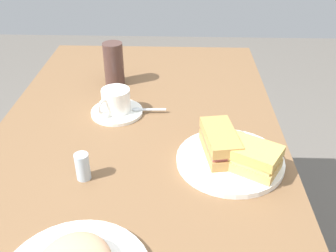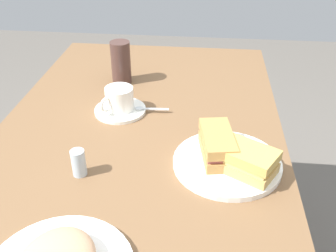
{
  "view_description": "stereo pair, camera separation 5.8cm",
  "coord_description": "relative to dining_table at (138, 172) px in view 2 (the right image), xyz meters",
  "views": [
    {
      "loc": [
        -0.83,
        -0.11,
        1.34
      ],
      "look_at": [
        0.01,
        -0.08,
        0.8
      ],
      "focal_mm": 41.24,
      "sensor_mm": 36.0,
      "label": 1
    },
    {
      "loc": [
        -0.83,
        -0.17,
        1.34
      ],
      "look_at": [
        0.01,
        -0.08,
        0.8
      ],
      "focal_mm": 41.24,
      "sensor_mm": 36.0,
      "label": 2
    }
  ],
  "objects": [
    {
      "name": "dining_table",
      "position": [
        0.0,
        0.0,
        0.0
      ],
      "size": [
        1.33,
        0.77,
        0.77
      ],
      "color": "brown",
      "rests_on": "ground_plane"
    },
    {
      "name": "salt_shaker",
      "position": [
        -0.17,
        0.1,
        0.15
      ],
      "size": [
        0.03,
        0.03,
        0.06
      ],
      "primitive_type": "cylinder",
      "color": "silver",
      "rests_on": "dining_table"
    },
    {
      "name": "coffee_saucer",
      "position": [
        0.12,
        0.07,
        0.13
      ],
      "size": [
        0.15,
        0.15,
        0.01
      ],
      "primitive_type": "cylinder",
      "color": "white",
      "rests_on": "dining_table"
    },
    {
      "name": "sandwich_front",
      "position": [
        -0.08,
        -0.21,
        0.17
      ],
      "size": [
        0.15,
        0.09,
        0.06
      ],
      "color": "#B48447",
      "rests_on": "sandwich_plate"
    },
    {
      "name": "sandwich_plate",
      "position": [
        -0.1,
        -0.23,
        0.13
      ],
      "size": [
        0.25,
        0.25,
        0.01
      ],
      "primitive_type": "cylinder",
      "color": "white",
      "rests_on": "dining_table"
    },
    {
      "name": "drinking_glass",
      "position": [
        0.32,
        0.1,
        0.19
      ],
      "size": [
        0.06,
        0.06,
        0.14
      ],
      "primitive_type": "cylinder",
      "color": "#4B322C",
      "rests_on": "dining_table"
    },
    {
      "name": "coffee_cup",
      "position": [
        0.12,
        0.07,
        0.17
      ],
      "size": [
        0.1,
        0.09,
        0.07
      ],
      "color": "white",
      "rests_on": "coffee_saucer"
    },
    {
      "name": "sandwich_back",
      "position": [
        -0.13,
        -0.27,
        0.16
      ],
      "size": [
        0.14,
        0.16,
        0.06
      ],
      "color": "tan",
      "rests_on": "sandwich_plate"
    },
    {
      "name": "spoon",
      "position": [
        0.13,
        -0.01,
        0.13
      ],
      "size": [
        0.02,
        0.1,
        0.01
      ],
      "color": "silver",
      "rests_on": "coffee_saucer"
    }
  ]
}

